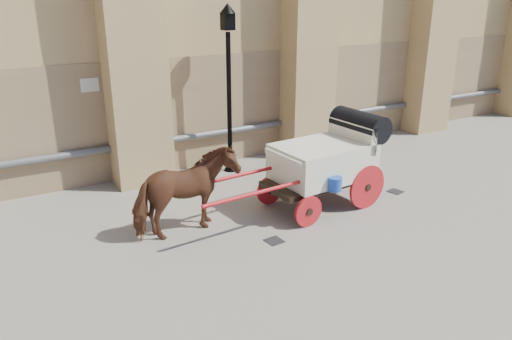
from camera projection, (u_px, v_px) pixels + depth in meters
ground at (246, 228)px, 10.26m from camera, size 90.00×90.00×0.00m
horse at (186, 193)px, 9.72m from camera, size 2.15×1.15×1.74m
carriage at (328, 158)px, 11.06m from camera, size 4.72×1.75×2.03m
street_lamp at (229, 86)px, 12.71m from camera, size 0.40×0.40×4.30m
drain_grate_near at (274, 241)px, 9.71m from camera, size 0.34×0.34×0.01m
drain_grate_far at (395, 192)px, 12.06m from camera, size 0.39×0.39×0.01m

